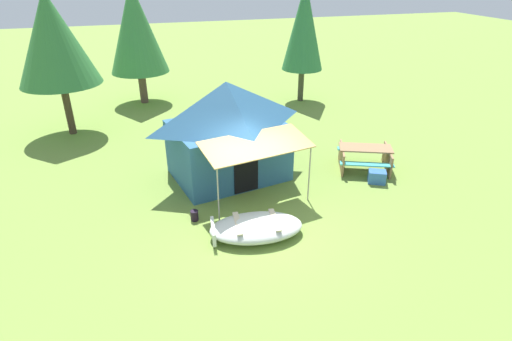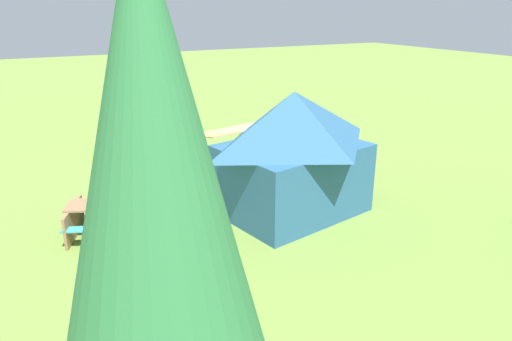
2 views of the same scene
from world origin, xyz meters
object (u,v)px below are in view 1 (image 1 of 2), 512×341
at_px(canvas_cabin_tent, 228,129).
at_px(pine_tree_back_right, 136,28).
at_px(beached_rowboat, 256,227).
at_px(fuel_can, 195,216).
at_px(cooler_box, 377,177).
at_px(pine_tree_back_left, 304,26).
at_px(picnic_table, 365,156).
at_px(pine_tree_far_center, 53,38).

xyz_separation_m(canvas_cabin_tent, pine_tree_back_right, (-2.14, 8.58, 1.84)).
relative_size(beached_rowboat, fuel_can, 8.72).
distance_m(cooler_box, pine_tree_back_left, 9.12).
xyz_separation_m(beached_rowboat, picnic_table, (4.44, 2.52, 0.24)).
bearing_deg(cooler_box, fuel_can, -175.44).
relative_size(pine_tree_back_right, pine_tree_far_center, 1.02).
relative_size(fuel_can, pine_tree_back_right, 0.05).
xyz_separation_m(cooler_box, pine_tree_back_right, (-6.37, 10.35, 3.21)).
bearing_deg(pine_tree_far_center, picnic_table, -32.85).
distance_m(beached_rowboat, pine_tree_back_right, 12.48).
bearing_deg(cooler_box, pine_tree_far_center, 142.90).
relative_size(fuel_can, pine_tree_far_center, 0.05).
bearing_deg(cooler_box, canvas_cabin_tent, 157.31).
bearing_deg(cooler_box, beached_rowboat, -160.32).
bearing_deg(pine_tree_back_left, picnic_table, -96.35).
bearing_deg(picnic_table, pine_tree_far_center, 147.15).
xyz_separation_m(cooler_box, pine_tree_back_left, (0.93, 8.46, 3.26)).
bearing_deg(fuel_can, pine_tree_back_left, 53.42).
distance_m(beached_rowboat, pine_tree_back_left, 11.77).
bearing_deg(pine_tree_back_left, cooler_box, -96.29).
relative_size(beached_rowboat, pine_tree_far_center, 0.46).
xyz_separation_m(picnic_table, pine_tree_far_center, (-9.41, 6.08, 3.16)).
relative_size(picnic_table, pine_tree_back_right, 0.39).
xyz_separation_m(pine_tree_back_left, pine_tree_back_right, (-7.30, 1.88, -0.04)).
bearing_deg(pine_tree_far_center, cooler_box, -37.10).
height_order(picnic_table, pine_tree_back_right, pine_tree_back_right).
distance_m(canvas_cabin_tent, fuel_can, 3.01).
bearing_deg(cooler_box, pine_tree_back_right, 121.61).
distance_m(fuel_can, pine_tree_back_left, 11.59).
height_order(pine_tree_back_right, pine_tree_far_center, pine_tree_back_right).
relative_size(pine_tree_back_left, pine_tree_back_right, 1.01).
bearing_deg(canvas_cabin_tent, pine_tree_back_left, 52.36).
bearing_deg(pine_tree_back_left, beached_rowboat, -117.76).
relative_size(canvas_cabin_tent, pine_tree_back_right, 0.82).
height_order(pine_tree_back_left, pine_tree_back_right, pine_tree_back_left).
relative_size(beached_rowboat, canvas_cabin_tent, 0.56).
height_order(canvas_cabin_tent, pine_tree_back_left, pine_tree_back_left).
height_order(beached_rowboat, picnic_table, picnic_table).
relative_size(pine_tree_back_left, pine_tree_far_center, 1.02).
relative_size(canvas_cabin_tent, fuel_can, 15.71).
height_order(beached_rowboat, pine_tree_far_center, pine_tree_far_center).
height_order(canvas_cabin_tent, picnic_table, canvas_cabin_tent).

